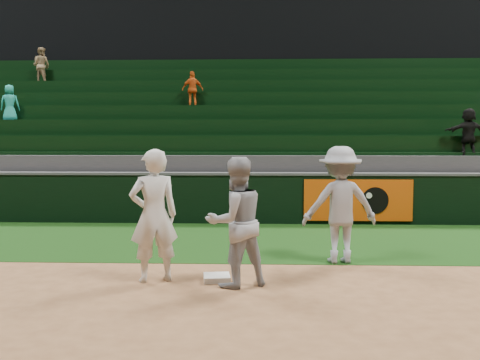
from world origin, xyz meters
The scene contains 9 objects.
ground centered at (0.00, 0.00, 0.00)m, with size 70.00×70.00×0.00m, color brown.
foul_grass centered at (0.00, 3.00, 0.00)m, with size 36.00×4.20×0.01m, color black.
upper_deck centered at (0.00, 17.45, 6.00)m, with size 40.00×12.00×12.00m, color black.
first_base centered at (0.00, -0.12, 0.04)m, with size 0.38×0.38×0.09m, color white.
first_baseman centered at (-0.91, -0.18, 0.97)m, with size 0.71×0.47×1.95m, color silver.
baserunner centered at (0.30, -0.39, 0.92)m, with size 0.90×0.70×1.84m, color #9C9EA6.
base_coach centered at (1.98, 1.10, 0.99)m, with size 1.27×0.73×1.96m, color #92959E.
field_wall centered at (0.03, 5.20, 0.63)m, with size 36.00×0.45×1.25m.
stadium_seating centered at (0.00, 8.97, 1.70)m, with size 36.00×5.95×5.12m.
Camera 1 is at (0.64, -7.86, 2.12)m, focal length 40.00 mm.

